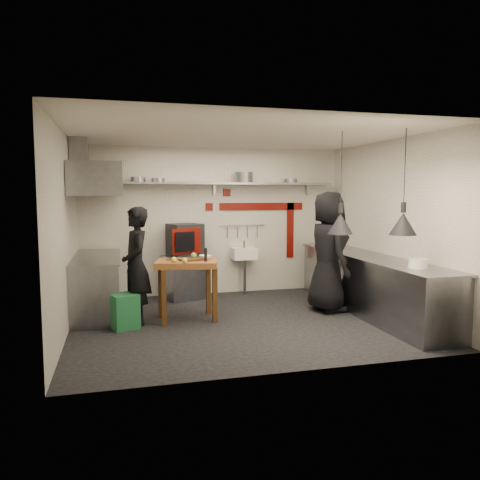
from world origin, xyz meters
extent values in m
plane|color=black|center=(0.00, 0.00, 0.00)|extent=(5.00, 5.00, 0.00)
plane|color=silver|center=(0.00, 0.00, 2.80)|extent=(5.00, 5.00, 0.00)
cube|color=silver|center=(0.00, 2.10, 1.40)|extent=(5.00, 0.04, 2.80)
cube|color=silver|center=(0.00, -2.10, 1.40)|extent=(5.00, 0.04, 2.80)
cube|color=silver|center=(-2.50, 0.00, 1.40)|extent=(0.04, 4.20, 2.80)
cube|color=silver|center=(2.50, 0.00, 1.40)|extent=(0.04, 4.20, 2.80)
cube|color=#600C06|center=(0.95, 2.08, 1.68)|extent=(1.70, 0.02, 0.14)
cube|color=#600C06|center=(1.55, 2.08, 1.20)|extent=(0.14, 0.02, 1.10)
cube|color=#600C06|center=(0.25, 2.08, 1.95)|extent=(0.14, 0.02, 0.14)
cube|color=#600C06|center=(-0.10, 2.08, 1.68)|extent=(0.14, 0.02, 0.14)
cube|color=slate|center=(0.00, 1.92, 2.12)|extent=(4.60, 0.34, 0.04)
cube|color=slate|center=(-1.90, 2.07, 2.02)|extent=(0.04, 0.06, 0.24)
cube|color=slate|center=(0.00, 2.07, 2.02)|extent=(0.04, 0.06, 0.24)
cube|color=slate|center=(1.90, 2.07, 2.02)|extent=(0.04, 0.06, 0.24)
cylinder|color=slate|center=(-1.42, 1.92, 2.19)|extent=(0.34, 0.34, 0.09)
cylinder|color=slate|center=(-1.07, 1.92, 2.18)|extent=(0.28, 0.28, 0.07)
cylinder|color=slate|center=(0.55, 1.92, 2.24)|extent=(0.39, 0.39, 0.20)
cylinder|color=slate|center=(1.48, 1.92, 2.18)|extent=(0.30, 0.30, 0.08)
cube|color=slate|center=(-0.65, 1.78, 0.40)|extent=(0.83, 0.79, 0.80)
cube|color=black|center=(-0.61, 1.80, 1.09)|extent=(0.68, 0.66, 0.58)
cube|color=#600C06|center=(-0.62, 1.52, 1.09)|extent=(0.53, 0.20, 0.46)
cube|color=black|center=(-0.65, 1.46, 1.09)|extent=(0.36, 0.13, 0.34)
cube|color=white|center=(0.55, 1.92, 0.78)|extent=(0.46, 0.34, 0.22)
cylinder|color=slate|center=(0.55, 1.92, 0.96)|extent=(0.03, 0.03, 0.14)
cylinder|color=slate|center=(0.55, 1.88, 0.34)|extent=(0.06, 0.06, 0.66)
cylinder|color=slate|center=(0.55, 2.06, 1.32)|extent=(0.90, 0.02, 0.02)
cube|color=slate|center=(2.15, 0.00, 0.45)|extent=(0.70, 3.80, 0.90)
cube|color=slate|center=(2.15, 0.00, 0.92)|extent=(0.76, 3.90, 0.03)
cylinder|color=white|center=(2.12, -1.28, 1.00)|extent=(0.30, 0.30, 0.13)
cylinder|color=white|center=(2.10, -1.25, 0.96)|extent=(0.25, 0.25, 0.05)
cube|color=slate|center=(-2.15, 1.05, 0.45)|extent=(0.70, 1.90, 0.90)
cube|color=slate|center=(-2.15, 1.05, 0.92)|extent=(0.76, 2.00, 0.03)
cube|color=slate|center=(-2.10, 1.05, 2.15)|extent=(0.78, 1.60, 0.50)
cube|color=slate|center=(-2.35, 1.05, 2.55)|extent=(0.28, 0.28, 0.50)
cube|color=#1A5D33|center=(-1.73, 0.06, 0.25)|extent=(0.45, 0.45, 0.50)
cube|color=#452910|center=(-0.73, 0.28, 0.93)|extent=(0.38, 0.32, 0.02)
cylinder|color=black|center=(-0.53, 0.13, 1.02)|extent=(0.05, 0.05, 0.20)
sphere|color=gold|center=(-1.00, 0.14, 0.96)|extent=(0.11, 0.11, 0.08)
sphere|color=gold|center=(-0.86, 0.03, 0.96)|extent=(0.09, 0.09, 0.08)
sphere|color=#5C993D|center=(-0.66, 0.45, 0.97)|extent=(0.10, 0.10, 0.09)
cube|color=slate|center=(-1.01, 0.37, 0.94)|extent=(0.18, 0.15, 0.03)
imported|color=white|center=(-0.49, 0.38, 0.95)|extent=(0.22, 0.22, 0.06)
imported|color=black|center=(-1.55, 0.28, 0.87)|extent=(0.50, 0.69, 1.74)
imported|color=black|center=(1.53, 0.28, 0.98)|extent=(0.66, 0.98, 1.97)
camera|label=1|loc=(-1.78, -6.72, 1.94)|focal=35.00mm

